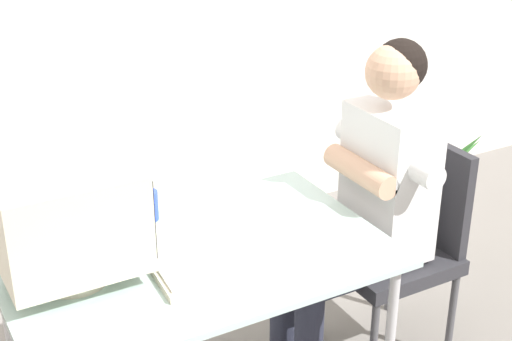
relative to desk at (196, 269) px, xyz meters
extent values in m
cylinder|color=#B7B7BC|center=(0.57, 0.34, -0.31)|extent=(0.04, 0.04, 0.69)
cube|color=silver|center=(0.00, 0.00, 0.05)|extent=(1.25, 0.79, 0.02)
cylinder|color=beige|center=(-0.39, 0.04, 0.07)|extent=(0.22, 0.22, 0.02)
cylinder|color=beige|center=(-0.39, 0.04, 0.10)|extent=(0.06, 0.06, 0.04)
cube|color=beige|center=(-0.39, 0.04, 0.28)|extent=(0.42, 0.34, 0.31)
cube|color=black|center=(-0.18, 0.04, 0.28)|extent=(0.01, 0.29, 0.26)
cube|color=beige|center=(-0.09, -0.01, 0.07)|extent=(0.20, 0.46, 0.02)
cube|color=beige|center=(-0.09, -0.01, 0.09)|extent=(0.17, 0.42, 0.01)
cylinder|color=#4C4C51|center=(1.04, -0.15, -0.46)|extent=(0.03, 0.03, 0.40)
cylinder|color=#4C4C51|center=(0.65, 0.24, -0.46)|extent=(0.03, 0.03, 0.40)
cylinder|color=#4C4C51|center=(1.04, 0.24, -0.46)|extent=(0.03, 0.03, 0.40)
cube|color=#2D2D33|center=(0.84, 0.04, -0.22)|extent=(0.45, 0.45, 0.06)
cube|color=#2D2D33|center=(1.05, 0.04, 0.02)|extent=(0.04, 0.40, 0.43)
cube|color=silver|center=(0.82, 0.04, 0.12)|extent=(0.22, 0.34, 0.58)
sphere|color=tan|center=(0.80, 0.04, 0.54)|extent=(0.20, 0.20, 0.20)
sphere|color=black|center=(0.83, 0.04, 0.56)|extent=(0.19, 0.19, 0.19)
cylinder|color=#262838|center=(0.63, -0.05, -0.17)|extent=(0.40, 0.14, 0.14)
cylinder|color=#262838|center=(0.63, 0.13, -0.17)|extent=(0.40, 0.14, 0.14)
cylinder|color=#262838|center=(0.43, -0.05, -0.42)|extent=(0.11, 0.11, 0.48)
cylinder|color=#262838|center=(0.43, 0.13, -0.42)|extent=(0.11, 0.11, 0.48)
cylinder|color=silver|center=(0.80, -0.16, 0.24)|extent=(0.09, 0.14, 0.09)
cylinder|color=silver|center=(0.80, 0.24, 0.24)|extent=(0.09, 0.14, 0.09)
cylinder|color=tan|center=(0.68, 0.04, 0.19)|extent=(0.09, 0.34, 0.09)
cylinder|color=silver|center=(1.41, 0.46, -0.51)|extent=(0.26, 0.26, 0.30)
cylinder|color=brown|center=(1.41, 0.46, -0.28)|extent=(0.04, 0.04, 0.16)
cone|color=#377A32|center=(1.54, 0.46, -0.13)|extent=(0.38, 0.09, 0.25)
cone|color=#377A32|center=(1.47, 0.54, -0.09)|extent=(0.21, 0.28, 0.36)
cone|color=#377A32|center=(1.38, 0.58, -0.12)|extent=(0.13, 0.36, 0.29)
cone|color=#377A32|center=(1.31, 0.49, -0.09)|extent=(0.31, 0.16, 0.35)
cone|color=#377A32|center=(1.30, 0.42, -0.10)|extent=(0.34, 0.18, 0.32)
cone|color=#377A32|center=(1.38, 0.32, -0.14)|extent=(0.14, 0.38, 0.25)
cone|color=#377A32|center=(1.49, 0.40, -0.09)|extent=(0.26, 0.24, 0.36)
cylinder|color=blue|center=(-0.04, 0.30, 0.11)|extent=(0.07, 0.07, 0.11)
torus|color=blue|center=(-0.04, 0.34, 0.11)|extent=(0.07, 0.01, 0.07)
camera|label=1|loc=(-0.87, -1.96, 1.34)|focal=53.17mm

